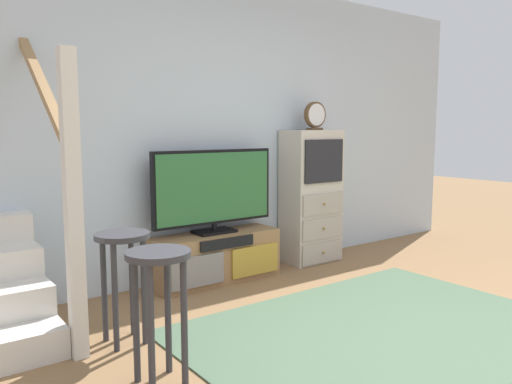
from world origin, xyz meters
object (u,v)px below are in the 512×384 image
(bar_stool_far, at_px, (123,261))
(media_console, at_px, (216,257))
(desk_clock, at_px, (315,116))
(side_cabinet, at_px, (311,197))
(bar_stool_near, at_px, (159,286))
(television, at_px, (214,189))

(bar_stool_far, bearing_deg, media_console, 33.26)
(media_console, height_order, desk_clock, desk_clock)
(side_cabinet, height_order, desk_clock, desk_clock)
(bar_stool_near, relative_size, bar_stool_far, 1.02)
(television, height_order, desk_clock, desk_clock)
(side_cabinet, bearing_deg, television, 179.32)
(television, xyz_separation_m, desk_clock, (1.16, -0.03, 0.65))
(television, xyz_separation_m, bar_stool_far, (-1.15, -0.78, -0.30))
(desk_clock, relative_size, bar_stool_near, 0.38)
(side_cabinet, relative_size, bar_stool_far, 1.88)
(desk_clock, bearing_deg, side_cabinet, 142.85)
(media_console, height_order, television, television)
(side_cabinet, bearing_deg, media_console, -179.49)
(television, height_order, bar_stool_far, television)
(desk_clock, relative_size, bar_stool_far, 0.39)
(media_console, relative_size, bar_stool_near, 1.62)
(bar_stool_near, bearing_deg, television, 49.25)
(media_console, bearing_deg, bar_stool_far, -146.74)
(media_console, xyz_separation_m, bar_stool_near, (-1.20, -1.37, 0.32))
(bar_stool_far, bearing_deg, desk_clock, 17.96)
(side_cabinet, height_order, bar_stool_far, side_cabinet)
(side_cabinet, distance_m, bar_stool_far, 2.42)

